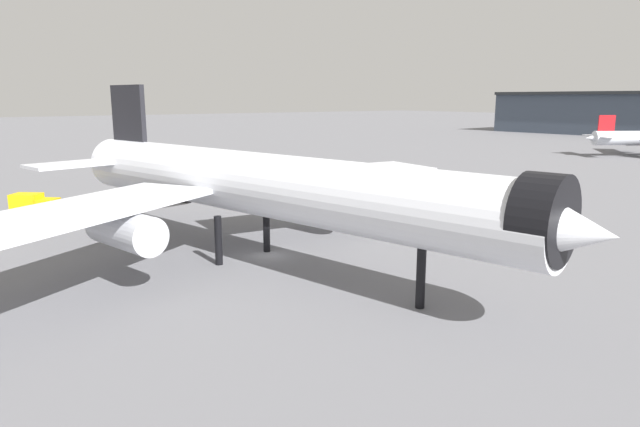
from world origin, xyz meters
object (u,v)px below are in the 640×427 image
at_px(airliner_near_gate, 258,185).
at_px(baggage_cart_trailing, 186,195).
at_px(baggage_tug_wing, 441,201).
at_px(traffic_cone_near_nose, 346,195).
at_px(service_truck_front, 34,205).

height_order(airliner_near_gate, baggage_cart_trailing, airliner_near_gate).
bearing_deg(baggage_cart_trailing, baggage_tug_wing, -95.66).
bearing_deg(airliner_near_gate, traffic_cone_near_nose, 116.66).
bearing_deg(baggage_cart_trailing, traffic_cone_near_nose, -76.97).
distance_m(service_truck_front, baggage_tug_wing, 51.34).
distance_m(airliner_near_gate, baggage_tug_wing, 33.32).
bearing_deg(baggage_tug_wing, baggage_cart_trailing, -54.16).
distance_m(airliner_near_gate, baggage_cart_trailing, 33.41).
height_order(baggage_cart_trailing, traffic_cone_near_nose, baggage_cart_trailing).
xyz_separation_m(baggage_tug_wing, traffic_cone_near_nose, (-14.70, -4.54, -0.68)).
xyz_separation_m(service_truck_front, baggage_cart_trailing, (0.30, 19.43, -0.61)).
relative_size(service_truck_front, baggage_tug_wing, 1.66).
relative_size(baggage_tug_wing, baggage_cart_trailing, 1.19).
bearing_deg(airliner_near_gate, baggage_tug_wing, 90.87).
xyz_separation_m(airliner_near_gate, traffic_cone_near_nose, (-22.33, 27.34, -6.67)).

